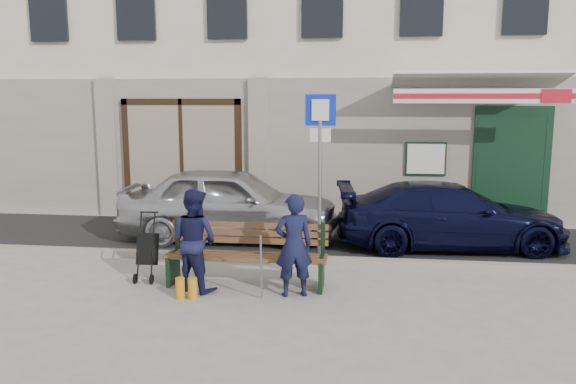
% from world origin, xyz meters
% --- Properties ---
extents(ground, '(80.00, 80.00, 0.00)m').
position_xyz_m(ground, '(0.00, 0.00, 0.00)').
color(ground, '#9E9991').
rests_on(ground, ground).
extents(asphalt_lane, '(60.00, 3.20, 0.01)m').
position_xyz_m(asphalt_lane, '(0.00, 3.10, 0.01)').
color(asphalt_lane, '#282828').
rests_on(asphalt_lane, ground).
extents(curb, '(60.00, 0.18, 0.12)m').
position_xyz_m(curb, '(0.00, 1.50, 0.06)').
color(curb, '#9E9384').
rests_on(curb, ground).
extents(building, '(20.00, 8.27, 10.00)m').
position_xyz_m(building, '(0.01, 8.45, 4.97)').
color(building, beige).
rests_on(building, ground).
extents(car_silver, '(4.30, 1.83, 1.45)m').
position_xyz_m(car_silver, '(-1.64, 2.95, 0.72)').
color(car_silver, '#B7B8BC').
rests_on(car_silver, ground).
extents(car_navy, '(4.32, 2.07, 1.21)m').
position_xyz_m(car_navy, '(2.56, 2.88, 0.61)').
color(car_navy, black).
rests_on(car_navy, ground).
extents(parking_sign, '(0.52, 0.11, 2.82)m').
position_xyz_m(parking_sign, '(0.20, 1.88, 1.91)').
color(parking_sign, gray).
rests_on(parking_sign, ground).
extents(bench, '(2.40, 1.17, 0.98)m').
position_xyz_m(bench, '(-0.81, 0.26, 0.46)').
color(bench, brown).
rests_on(bench, ground).
extents(man, '(0.61, 0.49, 1.46)m').
position_xyz_m(man, '(-0.02, -0.08, 0.73)').
color(man, '#121532').
rests_on(man, ground).
extents(woman, '(0.89, 0.81, 1.49)m').
position_xyz_m(woman, '(-1.47, -0.00, 0.74)').
color(woman, '#151639').
rests_on(woman, ground).
extents(stroller, '(0.31, 0.44, 1.04)m').
position_xyz_m(stroller, '(-2.32, 0.33, 0.46)').
color(stroller, black).
rests_on(stroller, ground).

